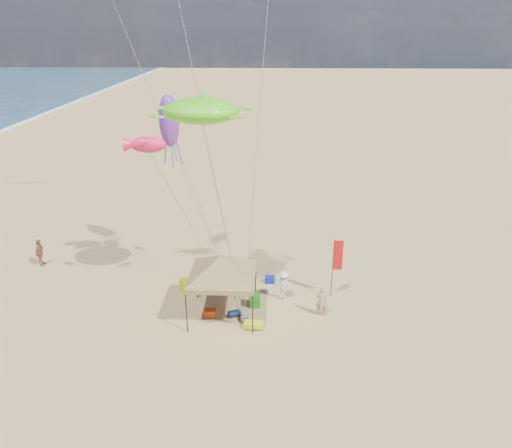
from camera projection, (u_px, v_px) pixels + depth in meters
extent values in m
plane|color=tan|center=(254.00, 326.00, 22.79)|extent=(280.00, 280.00, 0.00)
cylinder|color=black|center=(197.00, 280.00, 24.81)|extent=(0.06, 0.06, 2.02)
cylinder|color=black|center=(256.00, 282.00, 24.68)|extent=(0.06, 0.06, 2.02)
cylinder|color=black|center=(186.00, 313.00, 22.02)|extent=(0.06, 0.06, 2.02)
cylinder|color=black|center=(253.00, 315.00, 21.89)|extent=(0.06, 0.06, 2.02)
cube|color=olive|center=(222.00, 276.00, 22.91)|extent=(3.14, 3.14, 0.24)
pyramid|color=olive|center=(222.00, 255.00, 22.48)|extent=(6.12, 6.12, 1.01)
cylinder|color=black|center=(333.00, 269.00, 24.68)|extent=(0.04, 0.04, 3.27)
cube|color=#B80E10|center=(338.00, 255.00, 24.40)|extent=(0.48, 0.06, 1.64)
cube|color=#BF360F|center=(210.00, 313.00, 23.50)|extent=(0.54, 0.38, 0.38)
cube|color=#121798|center=(270.00, 280.00, 26.56)|extent=(0.54, 0.38, 0.38)
cylinder|color=#0D1B3A|center=(235.00, 313.00, 23.48)|extent=(0.69, 0.54, 0.36)
cylinder|color=#F3330D|center=(195.00, 276.00, 27.00)|extent=(0.54, 0.69, 0.36)
cube|color=#1F8B19|center=(255.00, 300.00, 24.30)|extent=(0.50, 0.50, 0.70)
cube|color=yellow|center=(185.00, 285.00, 25.69)|extent=(0.50, 0.50, 0.70)
cube|color=slate|center=(245.00, 319.00, 23.14)|extent=(0.34, 0.30, 0.28)
cube|color=#D0D317|center=(254.00, 324.00, 22.60)|extent=(0.90, 0.50, 0.24)
imported|color=tan|center=(322.00, 301.00, 23.40)|extent=(0.58, 0.39, 1.59)
imported|color=#333C45|center=(200.00, 279.00, 25.42)|extent=(0.92, 0.94, 1.52)
imported|color=silver|center=(283.00, 285.00, 24.79)|extent=(1.17, 0.87, 1.60)
imported|color=#965339|center=(40.00, 252.00, 28.27)|extent=(0.42, 0.97, 1.64)
ellipsoid|color=#51D918|center=(201.00, 111.00, 21.27)|extent=(4.23, 3.90, 1.14)
ellipsoid|color=#FF1E53|center=(148.00, 145.00, 24.72)|extent=(2.11, 1.53, 0.85)
ellipsoid|color=#6A2AA6|center=(169.00, 121.00, 25.99)|extent=(1.43, 1.43, 2.85)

